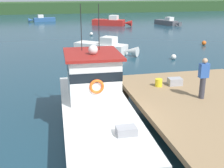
# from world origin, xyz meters

# --- Properties ---
(ground_plane) EXTENTS (200.00, 200.00, 0.00)m
(ground_plane) POSITION_xyz_m (0.00, 0.00, 0.00)
(ground_plane) COLOR #193847
(dock) EXTENTS (6.00, 9.00, 1.20)m
(dock) POSITION_xyz_m (4.80, 0.00, 1.07)
(dock) COLOR #4C3D2D
(dock) RESTS_ON ground
(main_fishing_boat) EXTENTS (2.78, 9.85, 4.80)m
(main_fishing_boat) POSITION_xyz_m (0.22, 1.24, 1.01)
(main_fishing_boat) COLOR silver
(main_fishing_boat) RESTS_ON ground
(crate_stack_near_edge) EXTENTS (0.62, 0.47, 0.32)m
(crate_stack_near_edge) POSITION_xyz_m (4.08, 2.51, 1.36)
(crate_stack_near_edge) COLOR #9E9EA3
(crate_stack_near_edge) RESTS_ON dock
(bait_bucket) EXTENTS (0.32, 0.32, 0.34)m
(bait_bucket) POSITION_xyz_m (3.29, 2.50, 1.37)
(bait_bucket) COLOR yellow
(bait_bucket) RESTS_ON dock
(deckhand_by_the_boat) EXTENTS (0.36, 0.22, 1.63)m
(deckhand_by_the_boat) POSITION_xyz_m (4.41, 0.74, 2.06)
(deckhand_by_the_boat) COLOR #383842
(deckhand_by_the_boat) RESTS_ON dock
(moored_boat_far_left) EXTENTS (5.88, 4.04, 1.54)m
(moored_boat_far_left) POSITION_xyz_m (8.27, 34.61, 0.53)
(moored_boat_far_left) COLOR red
(moored_boat_far_left) RESTS_ON ground
(moored_boat_far_right) EXTENTS (2.82, 4.83, 1.23)m
(moored_boat_far_right) POSITION_xyz_m (16.90, 33.25, 0.42)
(moored_boat_far_right) COLOR #4C4C51
(moored_boat_far_right) RESTS_ON ground
(moored_boat_outer_mooring) EXTENTS (4.55, 1.71, 1.14)m
(moored_boat_outer_mooring) POSITION_xyz_m (-1.96, 42.65, 0.39)
(moored_boat_outer_mooring) COLOR #285184
(moored_boat_outer_mooring) RESTS_ON ground
(moored_boat_off_the_point) EXTENTS (5.19, 4.52, 1.46)m
(moored_boat_off_the_point) POSITION_xyz_m (3.39, 15.22, 0.50)
(moored_boat_off_the_point) COLOR silver
(moored_boat_off_the_point) RESTS_ON ground
(mooring_buoy_spare_mooring) EXTENTS (0.39, 0.39, 0.39)m
(mooring_buoy_spare_mooring) POSITION_xyz_m (3.79, 25.47, 0.20)
(mooring_buoy_spare_mooring) COLOR silver
(mooring_buoy_spare_mooring) RESTS_ON ground
(mooring_buoy_inshore) EXTENTS (0.41, 0.41, 0.41)m
(mooring_buoy_inshore) POSITION_xyz_m (8.27, 11.81, 0.21)
(mooring_buoy_inshore) COLOR silver
(mooring_buoy_inshore) RESTS_ON ground
(mooring_buoy_outer) EXTENTS (0.44, 0.44, 0.44)m
(mooring_buoy_outer) POSITION_xyz_m (13.78, 16.84, 0.22)
(mooring_buoy_outer) COLOR #EA5B19
(mooring_buoy_outer) RESTS_ON ground
(far_shoreline) EXTENTS (120.00, 8.00, 2.40)m
(far_shoreline) POSITION_xyz_m (0.00, 62.00, 1.20)
(far_shoreline) COLOR #284723
(far_shoreline) RESTS_ON ground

